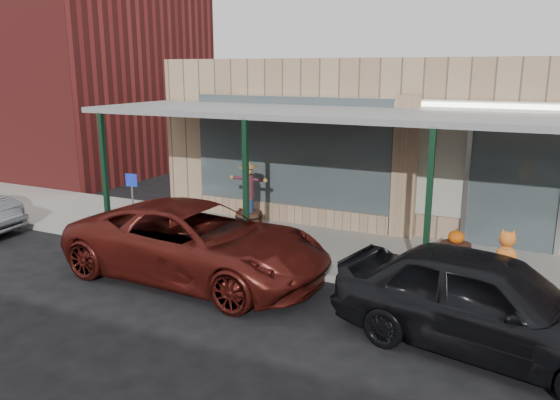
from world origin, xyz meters
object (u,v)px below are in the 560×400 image
at_px(barrel_scarecrow, 249,206).
at_px(handicap_sign, 132,196).
at_px(parked_sedan, 486,302).
at_px(car_maroon, 197,242).
at_px(barrel_pumpkin, 455,250).

distance_m(barrel_scarecrow, handicap_sign, 2.74).
relative_size(barrel_scarecrow, parked_sedan, 0.36).
relative_size(barrel_scarecrow, car_maroon, 0.32).
bearing_deg(barrel_scarecrow, car_maroon, -101.76).
relative_size(barrel_pumpkin, parked_sedan, 0.17).
xyz_separation_m(barrel_scarecrow, car_maroon, (0.46, -2.89, 0.01)).
xyz_separation_m(barrel_pumpkin, parked_sedan, (0.87, -3.20, 0.34)).
height_order(barrel_scarecrow, car_maroon, barrel_scarecrow).
bearing_deg(parked_sedan, handicap_sign, 88.26).
distance_m(parked_sedan, car_maroon, 5.31).
distance_m(barrel_pumpkin, handicap_sign, 7.25).
bearing_deg(barrel_pumpkin, parked_sedan, -74.84).
distance_m(barrel_pumpkin, car_maroon, 5.14).
bearing_deg(barrel_pumpkin, car_maroon, -149.32).
xyz_separation_m(handicap_sign, car_maroon, (2.68, -1.33, -0.36)).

